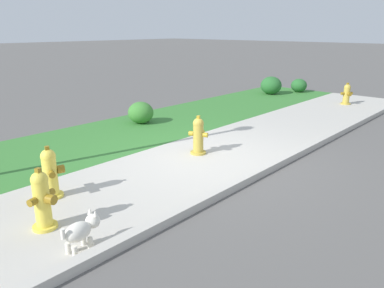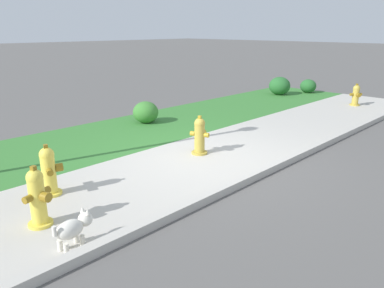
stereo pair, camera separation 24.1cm
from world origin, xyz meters
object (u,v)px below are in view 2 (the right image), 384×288
object	(u,v)px
fire_hydrant_across_street	(49,171)
small_white_dog	(74,228)
shrub_bush_far_verge	(280,86)
shrub_bush_near_lamp	(308,86)
shrub_bush_mid_verge	(146,112)
fire_hydrant_by_grass_verge	(356,95)
fire_hydrant_near_corner	(200,136)
fire_hydrant_far_end	(38,198)

from	to	relation	value
fire_hydrant_across_street	small_white_dog	world-z (taller)	fire_hydrant_across_street
shrub_bush_far_verge	shrub_bush_near_lamp	world-z (taller)	shrub_bush_far_verge
small_white_dog	shrub_bush_mid_verge	xyz separation A→B (m)	(4.21, 3.93, 0.04)
fire_hydrant_by_grass_verge	shrub_bush_near_lamp	size ratio (longest dim) A/B	1.17
fire_hydrant_near_corner	fire_hydrant_far_end	bearing A→B (deg)	-102.03
fire_hydrant_across_street	shrub_bush_far_verge	bearing A→B (deg)	120.35
fire_hydrant_near_corner	shrub_bush_near_lamp	world-z (taller)	fire_hydrant_near_corner
fire_hydrant_by_grass_verge	fire_hydrant_across_street	bearing A→B (deg)	34.21
fire_hydrant_near_corner	fire_hydrant_far_end	world-z (taller)	fire_hydrant_far_end
fire_hydrant_across_street	shrub_bush_near_lamp	world-z (taller)	fire_hydrant_across_street
shrub_bush_far_verge	fire_hydrant_by_grass_verge	bearing A→B (deg)	-92.29
fire_hydrant_across_street	fire_hydrant_near_corner	bearing A→B (deg)	101.90
fire_hydrant_far_end	fire_hydrant_near_corner	bearing A→B (deg)	169.77
shrub_bush_mid_verge	fire_hydrant_near_corner	bearing A→B (deg)	-107.72
fire_hydrant_near_corner	shrub_bush_mid_verge	distance (m)	2.85
fire_hydrant_near_corner	shrub_bush_far_verge	bearing A→B (deg)	89.83
fire_hydrant_near_corner	shrub_bush_mid_verge	bearing A→B (deg)	142.15
fire_hydrant_by_grass_verge	fire_hydrant_far_end	xyz separation A→B (m)	(-10.28, -0.21, 0.05)
small_white_dog	shrub_bush_near_lamp	size ratio (longest dim) A/B	0.85
shrub_bush_far_verge	shrub_bush_near_lamp	size ratio (longest dim) A/B	1.29
fire_hydrant_by_grass_verge	small_white_dog	world-z (taller)	fire_hydrant_by_grass_verge
shrub_bush_far_verge	shrub_bush_near_lamp	bearing A→B (deg)	-25.61
shrub_bush_mid_verge	shrub_bush_near_lamp	world-z (taller)	shrub_bush_mid_verge
fire_hydrant_across_street	small_white_dog	size ratio (longest dim) A/B	1.53
shrub_bush_mid_verge	small_white_dog	bearing A→B (deg)	-136.91
fire_hydrant_far_end	shrub_bush_far_verge	distance (m)	10.82
small_white_dog	shrub_bush_far_verge	distance (m)	11.00
shrub_bush_mid_verge	shrub_bush_far_verge	bearing A→B (deg)	-1.64
fire_hydrant_near_corner	fire_hydrant_by_grass_verge	bearing A→B (deg)	67.61
fire_hydrant_by_grass_verge	shrub_bush_far_verge	size ratio (longest dim) A/B	0.91
fire_hydrant_near_corner	fire_hydrant_across_street	size ratio (longest dim) A/B	0.98
fire_hydrant_by_grass_verge	shrub_bush_far_verge	world-z (taller)	fire_hydrant_by_grass_verge
fire_hydrant_near_corner	shrub_bush_near_lamp	distance (m)	8.37
small_white_dog	shrub_bush_mid_verge	distance (m)	5.76
fire_hydrant_by_grass_verge	shrub_bush_mid_verge	world-z (taller)	fire_hydrant_by_grass_verge
fire_hydrant_across_street	fire_hydrant_by_grass_verge	size ratio (longest dim) A/B	1.12
fire_hydrant_by_grass_verge	fire_hydrant_near_corner	bearing A→B (deg)	35.18
fire_hydrant_far_end	shrub_bush_mid_verge	distance (m)	5.33
shrub_bush_far_verge	shrub_bush_mid_verge	xyz separation A→B (m)	(-6.13, 0.18, -0.05)
shrub_bush_far_verge	shrub_bush_near_lamp	xyz separation A→B (m)	(1.14, -0.54, -0.07)
fire_hydrant_near_corner	shrub_bush_mid_verge	world-z (taller)	fire_hydrant_near_corner
fire_hydrant_by_grass_verge	small_white_dog	bearing A→B (deg)	42.73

